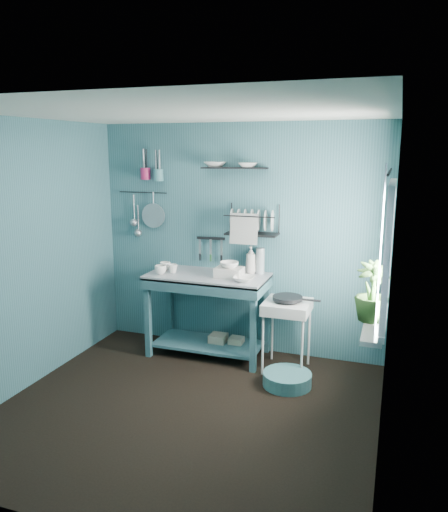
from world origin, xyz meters
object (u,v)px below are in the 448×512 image
(hotplate_stand, at_px, (286,336))
(utensil_cup_magenta, at_px, (145,174))
(mug_right, at_px, (165,266))
(storage_tin_large, at_px, (218,344))
(soap_bottle, at_px, (251,260))
(work_counter, at_px, (208,315))
(storage_tin_small, at_px, (236,346))
(potted_plant, at_px, (372,292))
(dish_rack, at_px, (252,220))
(mug_mid, at_px, (173,269))
(mug_left, at_px, (160,270))
(water_bottle, at_px, (260,261))
(wash_tub, at_px, (229,272))
(frying_pan, at_px, (288,298))
(utensil_cup_teal, at_px, (158,175))
(colander, at_px, (153,216))
(floor_basin, at_px, (287,379))

(hotplate_stand, distance_m, utensil_cup_magenta, 2.37)
(mug_right, bearing_deg, storage_tin_large, 4.76)
(mug_right, bearing_deg, soap_bottle, 12.26)
(work_counter, relative_size, storage_tin_small, 6.41)
(mug_right, bearing_deg, potted_plant, -17.87)
(work_counter, relative_size, dish_rack, 2.33)
(mug_mid, xyz_separation_m, utensil_cup_magenta, (-0.45, 0.29, 1.00))
(mug_left, height_order, storage_tin_large, mug_left)
(work_counter, height_order, dish_rack, dish_rack)
(water_bottle, distance_m, potted_plant, 1.52)
(wash_tub, distance_m, hotplate_stand, 0.88)
(storage_tin_large, bearing_deg, hotplate_stand, -10.72)
(mug_left, distance_m, water_bottle, 1.07)
(frying_pan, relative_size, utensil_cup_magenta, 2.31)
(potted_plant, bearing_deg, utensil_cup_teal, 158.40)
(work_counter, height_order, frying_pan, work_counter)
(soap_bottle, xyz_separation_m, potted_plant, (1.30, -0.92, 0.02))
(work_counter, relative_size, colander, 4.58)
(work_counter, bearing_deg, hotplate_stand, -11.72)
(mug_right, distance_m, wash_tub, 0.75)
(storage_tin_large, distance_m, storage_tin_small, 0.20)
(mug_mid, distance_m, mug_right, 0.13)
(mug_right, bearing_deg, frying_pan, -4.11)
(water_bottle, bearing_deg, mug_right, -167.83)
(dish_rack, xyz_separation_m, storage_tin_large, (-0.33, -0.13, -1.38))
(wash_tub, bearing_deg, work_counter, 175.43)
(work_counter, distance_m, soap_bottle, 0.76)
(mug_right, xyz_separation_m, frying_pan, (1.39, -0.10, -0.19))
(mug_mid, bearing_deg, water_bottle, 17.28)
(floor_basin, bearing_deg, utensil_cup_teal, 157.41)
(utensil_cup_magenta, bearing_deg, storage_tin_small, -7.55)
(soap_bottle, xyz_separation_m, frying_pan, (0.47, -0.30, -0.29))
(mug_left, xyz_separation_m, mug_mid, (0.10, 0.10, -0.00))
(utensil_cup_magenta, bearing_deg, storage_tin_large, -10.94)
(mug_mid, relative_size, storage_tin_large, 0.45)
(dish_rack, relative_size, storage_tin_large, 2.50)
(frying_pan, xyz_separation_m, storage_tin_small, (-0.59, 0.18, -0.66))
(colander, distance_m, storage_tin_large, 1.63)
(storage_tin_small, bearing_deg, frying_pan, -16.88)
(soap_bottle, distance_m, frying_pan, 0.63)
(work_counter, height_order, storage_tin_small, work_counter)
(storage_tin_large, bearing_deg, frying_pan, -10.72)
(storage_tin_small, bearing_deg, utensil_cup_magenta, 172.45)
(work_counter, bearing_deg, storage_tin_large, 21.24)
(hotplate_stand, xyz_separation_m, potted_plant, (0.83, -0.62, 0.72))
(utensil_cup_magenta, bearing_deg, mug_left, -48.06)
(colander, relative_size, storage_tin_large, 1.27)
(utensil_cup_magenta, xyz_separation_m, utensil_cup_teal, (0.16, 0.00, -0.01))
(wash_tub, relative_size, colander, 1.00)
(wash_tub, height_order, dish_rack, dish_rack)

